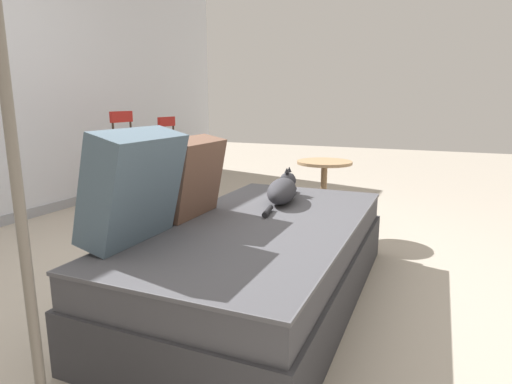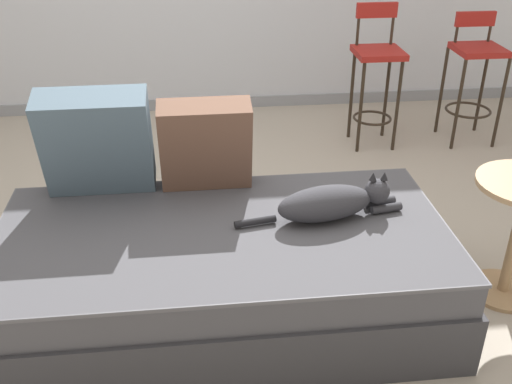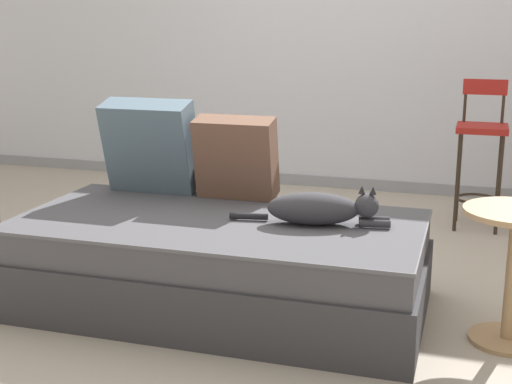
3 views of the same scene
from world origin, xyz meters
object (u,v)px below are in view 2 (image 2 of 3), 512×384
Objects in this scene: throw_pillow_corner at (97,142)px; throw_pillow_middle at (205,145)px; bar_stool_by_doorway at (474,69)px; bar_stool_near_window at (376,68)px; cat at (332,202)px; couch at (224,272)px.

throw_pillow_corner reaches higher than throw_pillow_middle.
throw_pillow_corner is 0.57× the size of bar_stool_by_doorway.
bar_stool_near_window reaches higher than throw_pillow_corner.
cat is (1.00, -0.33, -0.18)m from throw_pillow_corner.
cat is at bearing -18.38° from throw_pillow_corner.
bar_stool_near_window is (1.21, 1.39, -0.11)m from throw_pillow_middle.
couch is 0.56m from cat.
throw_pillow_middle is 0.64m from cat.
couch is 4.44× the size of throw_pillow_middle.
bar_stool_by_doorway is at bearing 51.07° from cat.
bar_stool_near_window reaches higher than couch.
throw_pillow_middle reaches higher than couch.
throw_pillow_middle reaches higher than cat.
bar_stool_near_window is at bearing 48.97° from throw_pillow_middle.
throw_pillow_corner is 2.77m from bar_stool_by_doorway.
throw_pillow_corner is 1.17× the size of throw_pillow_middle.
bar_stool_near_window is at bearing 56.99° from couch.
couch is at bearing -136.29° from bar_stool_by_doorway.
throw_pillow_middle is at bearing -144.05° from bar_stool_by_doorway.
bar_stool_near_window is (1.16, 1.78, 0.33)m from couch.
throw_pillow_corner is at bearing -149.86° from bar_stool_by_doorway.
throw_pillow_middle is 1.84m from bar_stool_near_window.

